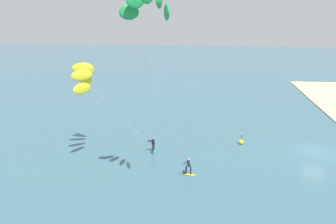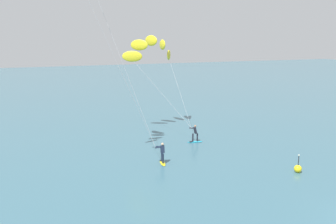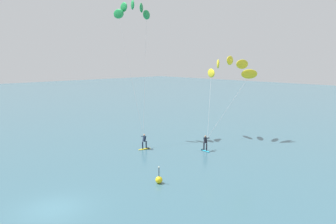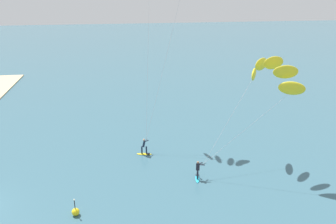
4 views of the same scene
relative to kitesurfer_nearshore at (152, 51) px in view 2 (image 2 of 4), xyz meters
The scene contains 2 objects.
kitesurfer_nearshore is the anchor object (origin of this frame).
marker_buoy 18.91m from the kitesurfer_nearshore, 71.66° to the right, with size 0.56×0.56×1.38m.
Camera 2 is at (-16.79, -10.97, 9.65)m, focal length 37.69 mm.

